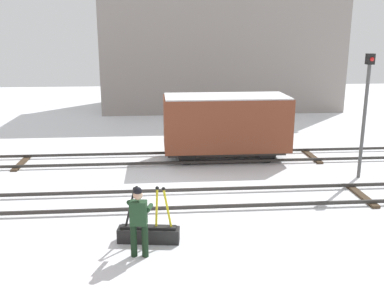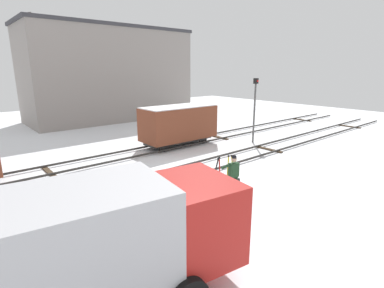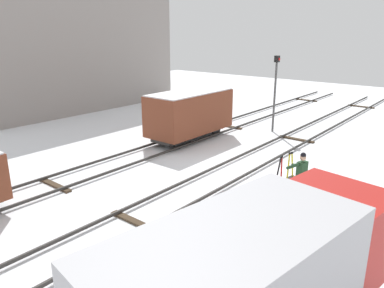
# 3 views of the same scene
# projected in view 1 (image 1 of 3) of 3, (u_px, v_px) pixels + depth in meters

# --- Properties ---
(ground_plane) EXTENTS (60.00, 60.00, 0.00)m
(ground_plane) POSITION_uv_depth(u_px,v_px,m) (176.00, 202.00, 13.18)
(ground_plane) COLOR white
(track_main_line) EXTENTS (44.00, 1.94, 0.18)m
(track_main_line) POSITION_uv_depth(u_px,v_px,m) (176.00, 199.00, 13.15)
(track_main_line) COLOR #2D2B28
(track_main_line) RESTS_ON ground_plane
(track_siding_near) EXTENTS (44.00, 1.94, 0.18)m
(track_siding_near) POSITION_uv_depth(u_px,v_px,m) (171.00, 158.00, 17.46)
(track_siding_near) COLOR #2D2B28
(track_siding_near) RESTS_ON ground_plane
(switch_lever_frame) EXTENTS (1.55, 0.56, 1.45)m
(switch_lever_frame) POSITION_uv_depth(u_px,v_px,m) (149.00, 232.00, 10.65)
(switch_lever_frame) COLOR black
(switch_lever_frame) RESTS_ON ground_plane
(rail_worker) EXTENTS (0.60, 0.66, 1.69)m
(rail_worker) POSITION_uv_depth(u_px,v_px,m) (139.00, 218.00, 9.80)
(rail_worker) COLOR black
(rail_worker) RESTS_ON ground_plane
(signal_post) EXTENTS (0.24, 0.32, 4.34)m
(signal_post) POSITION_uv_depth(u_px,v_px,m) (366.00, 105.00, 14.82)
(signal_post) COLOR #4C4C4C
(signal_post) RESTS_ON ground_plane
(apartment_building) EXTENTS (15.76, 6.57, 8.84)m
(apartment_building) POSITION_uv_depth(u_px,v_px,m) (219.00, 42.00, 29.40)
(apartment_building) COLOR gray
(apartment_building) RESTS_ON ground_plane
(freight_car_near_switch) EXTENTS (4.93, 2.15, 2.62)m
(freight_car_near_switch) POSITION_uv_depth(u_px,v_px,m) (226.00, 124.00, 17.30)
(freight_car_near_switch) COLOR #2D2B28
(freight_car_near_switch) RESTS_ON ground_plane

